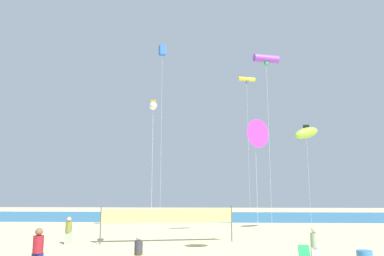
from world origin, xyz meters
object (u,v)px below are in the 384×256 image
at_px(kite_yellow_tube, 247,80).
at_px(kite_violet_tube, 266,59).
at_px(volleyball_net, 168,217).
at_px(kite_lime_inflatable, 306,133).
at_px(kite_white_inflatable, 153,106).
at_px(kite_blue_box, 162,51).
at_px(beachgoer_charcoal_shirt, 138,252).
at_px(kite_magenta_delta, 255,134).
at_px(folding_beach_chair, 305,255).
at_px(beachgoer_olive_shirt, 69,230).
at_px(beachgoer_sage_shirt, 315,244).
at_px(beachgoer_maroon_shirt, 38,249).

xyz_separation_m(kite_yellow_tube, kite_violet_tube, (0.35, -10.06, -1.55)).
bearing_deg(volleyball_net, kite_lime_inflatable, 30.20).
distance_m(kite_lime_inflatable, kite_violet_tube, 8.31).
bearing_deg(volleyball_net, kite_white_inflatable, -96.29).
distance_m(kite_yellow_tube, kite_blue_box, 10.21).
relative_size(beachgoer_charcoal_shirt, volleyball_net, 0.18).
distance_m(kite_yellow_tube, kite_magenta_delta, 18.15).
relative_size(beachgoer_charcoal_shirt, folding_beach_chair, 1.73).
relative_size(kite_blue_box, kite_violet_tube, 1.17).
bearing_deg(volleyball_net, beachgoer_charcoal_shirt, -91.87).
bearing_deg(kite_blue_box, kite_violet_tube, -22.63).
bearing_deg(beachgoer_olive_shirt, kite_yellow_tube, -154.44).
relative_size(kite_yellow_tube, kite_blue_box, 0.95).
distance_m(kite_blue_box, kite_lime_inflatable, 14.01).
relative_size(kite_yellow_tube, kite_lime_inflatable, 1.63).
bearing_deg(volleyball_net, kite_magenta_delta, -45.76).
distance_m(beachgoer_olive_shirt, folding_beach_chair, 14.64).
xyz_separation_m(beachgoer_olive_shirt, kite_yellow_tube, (12.84, 11.95, 13.43)).
relative_size(beachgoer_olive_shirt, kite_white_inflatable, 0.20).
relative_size(beachgoer_olive_shirt, beachgoer_sage_shirt, 1.01).
distance_m(kite_yellow_tube, kite_white_inflatable, 17.77).
distance_m(beachgoer_olive_shirt, kite_yellow_tube, 22.09).
height_order(beachgoer_charcoal_shirt, kite_blue_box, kite_blue_box).
height_order(beachgoer_sage_shirt, kite_blue_box, kite_blue_box).
xyz_separation_m(beachgoer_charcoal_shirt, folding_beach_chair, (7.37, 1.65, -0.35)).
relative_size(folding_beach_chair, kite_blue_box, 0.06).
bearing_deg(kite_violet_tube, beachgoer_sage_shirt, -84.84).
bearing_deg(kite_blue_box, volleyball_net, -75.58).
distance_m(kite_lime_inflatable, kite_magenta_delta, 13.28).
bearing_deg(beachgoer_sage_shirt, volleyball_net, -105.85).
xyz_separation_m(kite_yellow_tube, kite_blue_box, (-7.67, -6.72, 0.53)).
xyz_separation_m(kite_lime_inflatable, kite_white_inflatable, (-11.51, -10.65, -0.02)).
relative_size(kite_magenta_delta, kite_violet_tube, 0.54).
bearing_deg(kite_yellow_tube, kite_white_inflatable, -115.05).
xyz_separation_m(kite_blue_box, kite_violet_tube, (8.02, -3.34, -2.08)).
bearing_deg(beachgoer_charcoal_shirt, beachgoer_sage_shirt, 78.04).
bearing_deg(beachgoer_olive_shirt, beachgoer_maroon_shirt, 85.50).
bearing_deg(kite_white_inflatable, beachgoer_olive_shirt, 151.32).
relative_size(kite_blue_box, kite_magenta_delta, 2.16).
bearing_deg(folding_beach_chair, beachgoer_maroon_shirt, 178.51).
bearing_deg(kite_blue_box, kite_white_inflatable, -85.86).
height_order(beachgoer_charcoal_shirt, kite_yellow_tube, kite_yellow_tube).
relative_size(folding_beach_chair, kite_white_inflatable, 0.10).
bearing_deg(kite_white_inflatable, beachgoer_charcoal_shirt, -87.73).
height_order(kite_lime_inflatable, kite_white_inflatable, kite_lime_inflatable).
distance_m(beachgoer_sage_shirt, kite_yellow_tube, 22.25).
bearing_deg(beachgoer_maroon_shirt, kite_blue_box, 92.38).
height_order(beachgoer_sage_shirt, folding_beach_chair, beachgoer_sage_shirt).
height_order(kite_yellow_tube, kite_violet_tube, kite_yellow_tube).
bearing_deg(volleyball_net, beachgoer_olive_shirt, -170.37).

